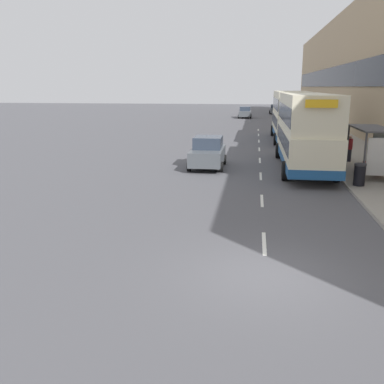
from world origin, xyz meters
name	(u,v)px	position (x,y,z in m)	size (l,w,h in m)	color
ground_plane	(266,276)	(0.00, 0.00, 0.00)	(220.00, 220.00, 0.00)	#515156
pavement	(318,130)	(6.50, 38.50, 0.07)	(5.00, 93.00, 0.14)	gray
terrace_facade	(362,69)	(10.49, 38.50, 6.52)	(3.10, 93.00, 13.04)	tan
lane_mark_0	(264,243)	(0.00, 2.35, 0.01)	(0.12, 2.00, 0.01)	silver
lane_mark_1	(262,201)	(0.00, 7.47, 0.01)	(0.12, 2.00, 0.01)	silver
lane_mark_2	(261,176)	(0.00, 12.58, 0.01)	(0.12, 2.00, 0.01)	silver
lane_mark_3	(260,160)	(0.00, 17.70, 0.01)	(0.12, 2.00, 0.01)	silver
lane_mark_4	(259,149)	(0.00, 22.81, 0.01)	(0.12, 2.00, 0.01)	silver
lane_mark_5	(259,141)	(0.00, 27.93, 0.01)	(0.12, 2.00, 0.01)	silver
lane_mark_6	(258,135)	(0.00, 33.04, 0.01)	(0.12, 2.00, 0.01)	silver
lane_mark_7	(258,130)	(0.00, 38.16, 0.01)	(0.12, 2.00, 0.01)	silver
bus_shelter	(375,143)	(5.77, 12.89, 1.88)	(1.60, 4.20, 2.48)	#4C4C51
double_decker_bus_near	(305,130)	(2.47, 15.14, 2.29)	(2.85, 11.05, 4.30)	beige
double_decker_bus_ahead	(289,115)	(2.60, 28.86, 2.28)	(2.85, 10.69, 4.30)	beige
car_0	(208,153)	(-3.10, 14.73, 0.89)	(2.02, 4.11, 1.82)	#4C5156
car_1	(275,109)	(3.12, 67.44, 0.83)	(2.07, 4.16, 1.66)	#4C5156
car_2	(245,112)	(-1.95, 56.82, 0.85)	(1.99, 4.43, 1.71)	#4C5156
pedestrian_3	(350,148)	(5.46, 17.26, 0.97)	(0.32, 0.32, 1.63)	#23232D
litter_bin	(360,174)	(4.55, 10.42, 0.67)	(0.55, 0.55, 1.05)	black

